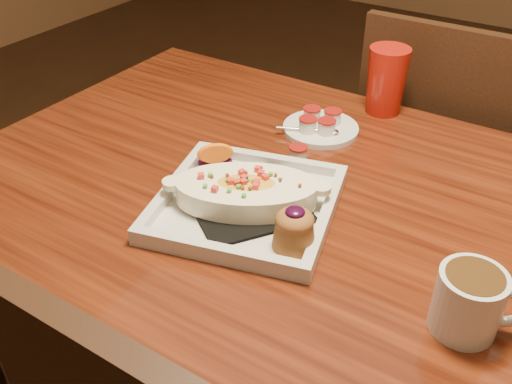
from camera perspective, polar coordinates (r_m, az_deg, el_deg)
The scene contains 7 objects.
table at distance 1.04m, azimuth 8.51°, elevation -6.69°, with size 1.50×0.90×0.75m.
chair_far at distance 1.62m, azimuth 17.76°, elevation 2.26°, with size 0.42×0.42×0.93m.
plate at distance 0.96m, azimuth -0.64°, elevation -0.68°, with size 0.36×0.36×0.08m.
coffee_mug at distance 0.80m, azimuth 20.70°, elevation -10.08°, with size 0.12×0.09×0.09m.
saucer at distance 1.21m, azimuth 6.36°, elevation 6.59°, with size 0.16×0.16×0.11m.
creamer_loose at distance 1.11m, azimuth 4.23°, elevation 3.92°, with size 0.04×0.04×0.03m.
red_tumbler at distance 1.30m, azimuth 12.90°, elevation 10.80°, with size 0.09×0.09×0.15m, color #B1180C.
Camera 1 is at (0.29, -0.73, 1.34)m, focal length 40.00 mm.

